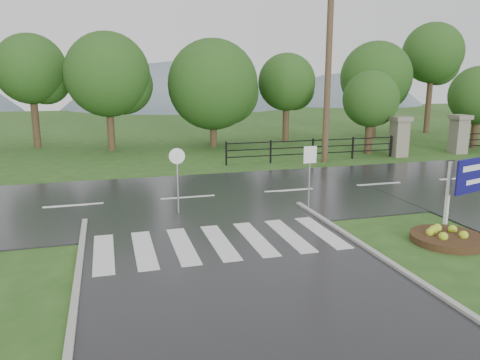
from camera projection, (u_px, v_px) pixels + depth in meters
name	position (u px, v px, depth m)	size (l,w,h in m)	color
ground	(289.00, 344.00, 7.87)	(120.00, 120.00, 0.00)	#29511B
main_road	(188.00, 198.00, 17.26)	(90.00, 8.00, 0.04)	black
crosswalk	(220.00, 242.00, 12.55)	(6.50, 2.80, 0.02)	silver
pillar_west	(399.00, 136.00, 26.13)	(1.00, 1.00, 2.24)	gray
pillar_east	(459.00, 133.00, 27.21)	(1.00, 1.00, 2.24)	gray
fence_west	(313.00, 147.00, 24.82)	(9.58, 0.08, 1.20)	black
hills	(152.00, 207.00, 73.17)	(102.00, 48.00, 48.00)	slate
treeline	(167.00, 145.00, 30.66)	(83.20, 5.20, 10.00)	#1E4515
estate_billboard	(479.00, 177.00, 14.27)	(2.24, 0.75, 2.02)	silver
flower_bed	(448.00, 237.00, 12.69)	(1.96, 1.96, 0.39)	#332111
reg_sign_small	(310.00, 164.00, 15.75)	(0.47, 0.06, 2.13)	#939399
reg_sign_round	(177.00, 173.00, 14.97)	(0.51, 0.09, 2.19)	#939399
utility_pole_east	(328.00, 67.00, 23.57)	(1.66, 0.61, 9.60)	#473523
entrance_tree_left	(371.00, 99.00, 26.84)	(3.21, 3.21, 4.76)	#3D2B1C
entrance_tree_right	(479.00, 96.00, 28.84)	(3.60, 3.60, 5.07)	#3D2B1C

